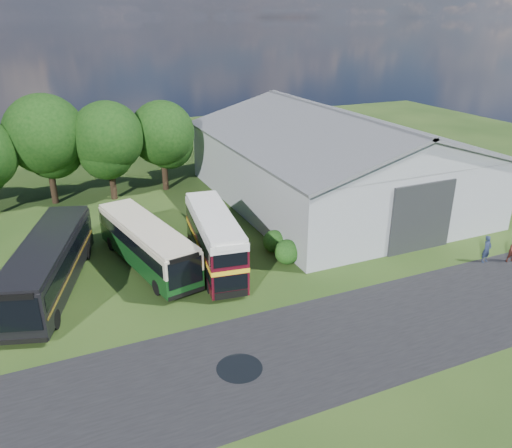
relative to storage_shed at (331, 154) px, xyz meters
name	(u,v)px	position (x,y,z in m)	size (l,w,h in m)	color
ground	(244,328)	(-15.00, -15.98, -4.17)	(120.00, 120.00, 0.00)	black
asphalt_road	(322,345)	(-12.00, -18.98, -4.17)	(60.00, 8.00, 0.02)	black
puddle	(239,368)	(-16.50, -18.98, -4.17)	(2.20, 2.20, 0.01)	black
storage_shed	(331,154)	(0.00, 0.00, 0.00)	(18.80, 24.80, 8.15)	gray
tree_mid	(45,134)	(-23.00, 8.82, 2.02)	(6.80, 6.80, 9.60)	black
tree_right_a	(108,137)	(-18.00, 7.82, 1.52)	(6.26, 6.26, 8.83)	black
tree_right_b	(162,133)	(-13.00, 8.62, 1.27)	(5.98, 5.98, 8.45)	black
shrub_front	(287,262)	(-9.40, -9.98, -4.17)	(1.70, 1.70, 1.70)	#194714
shrub_mid	(274,250)	(-9.40, -7.98, -4.17)	(1.60, 1.60, 1.60)	#194714
bus_green_single	(147,244)	(-18.09, -6.73, -2.57)	(4.64, 11.13, 2.99)	black
bus_maroon_double	(215,241)	(-14.11, -8.82, -2.23)	(3.46, 9.24, 3.88)	black
bus_dark_single	(49,264)	(-24.11, -7.60, -2.42)	(6.18, 12.17, 3.28)	black
visitor_a	(487,249)	(2.89, -15.39, -3.21)	(0.69, 0.46, 1.90)	#1C263F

